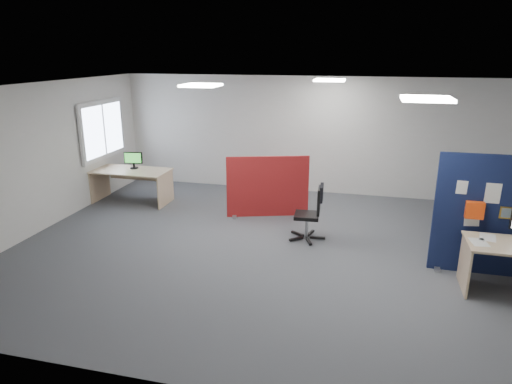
% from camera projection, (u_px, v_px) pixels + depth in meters
% --- Properties ---
extents(floor, '(9.00, 9.00, 0.00)m').
position_uv_depth(floor, '(279.00, 249.00, 7.76)').
color(floor, '#4B4D52').
rests_on(floor, ground).
extents(ceiling, '(9.00, 7.00, 0.02)m').
position_uv_depth(ceiling, '(282.00, 87.00, 6.96)').
color(ceiling, white).
rests_on(ceiling, wall_back).
extents(wall_back, '(9.00, 0.02, 2.70)m').
position_uv_depth(wall_back, '(309.00, 135.00, 10.61)').
color(wall_back, silver).
rests_on(wall_back, floor).
extents(wall_front, '(9.00, 0.02, 2.70)m').
position_uv_depth(wall_front, '(206.00, 269.00, 4.12)').
color(wall_front, silver).
rests_on(wall_front, floor).
extents(wall_left, '(0.02, 7.00, 2.70)m').
position_uv_depth(wall_left, '(41.00, 158.00, 8.40)').
color(wall_left, silver).
rests_on(wall_left, floor).
extents(window, '(0.06, 1.70, 1.30)m').
position_uv_depth(window, '(103.00, 130.00, 10.18)').
color(window, white).
rests_on(window, wall_left).
extents(ceiling_lights, '(4.10, 4.10, 0.04)m').
position_uv_depth(ceiling_lights, '(309.00, 87.00, 7.51)').
color(ceiling_lights, white).
rests_on(ceiling_lights, ceiling).
extents(red_divider, '(1.59, 0.56, 1.24)m').
position_uv_depth(red_divider, '(268.00, 187.00, 9.17)').
color(red_divider, maroon).
rests_on(red_divider, floor).
extents(second_desk, '(1.67, 0.83, 0.73)m').
position_uv_depth(second_desk, '(132.00, 177.00, 10.10)').
color(second_desk, tan).
rests_on(second_desk, floor).
extents(monitor_second, '(0.40, 0.18, 0.37)m').
position_uv_depth(monitor_second, '(133.00, 159.00, 10.09)').
color(monitor_second, black).
rests_on(monitor_second, second_desk).
extents(office_chair, '(0.64, 0.66, 1.00)m').
position_uv_depth(office_chair, '(313.00, 209.00, 8.01)').
color(office_chair, black).
rests_on(office_chair, floor).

